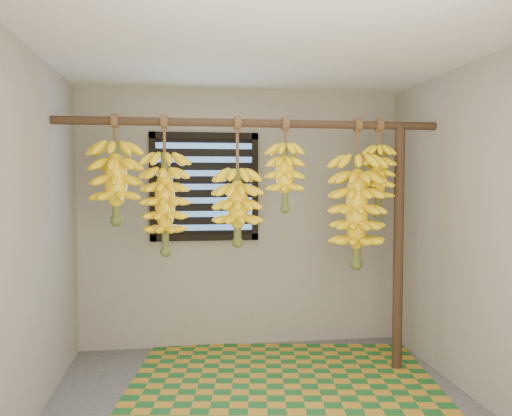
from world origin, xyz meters
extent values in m
cube|color=silver|center=(0.00, 0.00, 2.40)|extent=(3.00, 3.00, 0.01)
cube|color=gray|center=(0.00, 1.50, 1.20)|extent=(3.00, 0.01, 2.40)
cube|color=gray|center=(-1.50, 0.00, 1.20)|extent=(0.01, 3.00, 2.40)
cube|color=gray|center=(1.50, 0.00, 1.20)|extent=(0.01, 3.00, 2.40)
cube|color=black|center=(-0.35, 1.48, 1.50)|extent=(1.00, 0.04, 1.00)
cylinder|color=#422D1F|center=(0.00, 0.70, 2.00)|extent=(3.00, 0.06, 0.06)
cylinder|color=#422D1F|center=(1.20, 0.70, 1.00)|extent=(0.08, 0.08, 2.00)
cube|color=#1B5D25|center=(0.20, 0.50, 0.01)|extent=(2.59, 2.19, 0.01)
cylinder|color=brown|center=(-1.04, 0.70, 1.92)|extent=(0.02, 0.02, 0.21)
cylinder|color=#4C5923|center=(-1.04, 0.70, 1.56)|extent=(0.06, 0.06, 0.57)
cylinder|color=brown|center=(-0.68, 0.70, 1.88)|extent=(0.02, 0.02, 0.29)
cylinder|color=#4C5923|center=(-0.68, 0.70, 1.40)|extent=(0.06, 0.06, 0.74)
cylinder|color=brown|center=(-0.12, 0.70, 1.82)|extent=(0.02, 0.02, 0.41)
cylinder|color=#4C5923|center=(-0.12, 0.70, 1.37)|extent=(0.06, 0.06, 0.55)
cylinder|color=brown|center=(0.25, 0.70, 1.93)|extent=(0.02, 0.02, 0.21)
cylinder|color=#4C5923|center=(0.25, 0.70, 1.60)|extent=(0.05, 0.05, 0.50)
cylinder|color=brown|center=(0.84, 0.70, 1.88)|extent=(0.02, 0.02, 0.30)
cylinder|color=#4C5923|center=(0.84, 0.70, 1.33)|extent=(0.07, 0.07, 0.86)
cylinder|color=brown|center=(1.02, 0.70, 1.93)|extent=(0.02, 0.02, 0.21)
cylinder|color=#4C5923|center=(1.02, 0.70, 1.58)|extent=(0.05, 0.05, 0.55)
camera|label=1|loc=(-0.53, -3.15, 1.55)|focal=35.00mm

